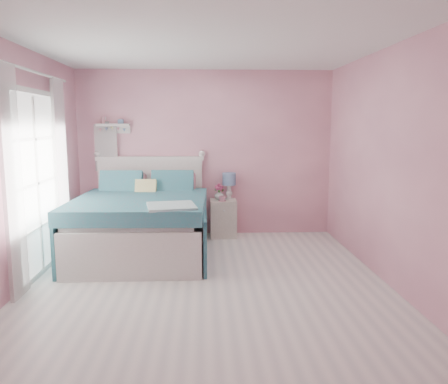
{
  "coord_description": "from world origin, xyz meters",
  "views": [
    {
      "loc": [
        -0.04,
        -4.7,
        1.75
      ],
      "look_at": [
        0.24,
        1.2,
        0.84
      ],
      "focal_mm": 35.0,
      "sensor_mm": 36.0,
      "label": 1
    }
  ],
  "objects": [
    {
      "name": "teacup",
      "position": [
        0.24,
        1.92,
        0.63
      ],
      "size": [
        0.1,
        0.1,
        0.08
      ],
      "primitive_type": "imported",
      "rotation": [
        0.0,
        0.0,
        -0.0
      ],
      "color": "pink",
      "rests_on": "nightstand"
    },
    {
      "name": "nightstand",
      "position": [
        0.27,
        2.03,
        0.29
      ],
      "size": [
        0.41,
        0.4,
        0.59
      ],
      "color": "beige",
      "rests_on": "floor"
    },
    {
      "name": "curtain_far",
      "position": [
        -1.92,
        1.14,
        1.18
      ],
      "size": [
        0.04,
        0.4,
        2.32
      ],
      "primitive_type": "cube",
      "color": "white",
      "rests_on": "floor"
    },
    {
      "name": "bed",
      "position": [
        -0.88,
        1.16,
        0.42
      ],
      "size": [
        1.77,
        2.2,
        1.26
      ],
      "rotation": [
        0.0,
        0.0,
        -0.03
      ],
      "color": "silver",
      "rests_on": "floor"
    },
    {
      "name": "room_shell",
      "position": [
        0.0,
        0.0,
        1.58
      ],
      "size": [
        4.5,
        4.5,
        4.5
      ],
      "color": "#BD788D",
      "rests_on": "floor"
    },
    {
      "name": "curtain_near",
      "position": [
        -1.92,
        -0.34,
        1.18
      ],
      "size": [
        0.04,
        0.4,
        2.32
      ],
      "primitive_type": "cube",
      "color": "white",
      "rests_on": "floor"
    },
    {
      "name": "vase",
      "position": [
        0.21,
        2.07,
        0.66
      ],
      "size": [
        0.17,
        0.17,
        0.16
      ],
      "primitive_type": "imported",
      "rotation": [
        0.0,
        0.0,
        0.16
      ],
      "color": "silver",
      "rests_on": "nightstand"
    },
    {
      "name": "table_lamp",
      "position": [
        0.36,
        2.09,
        0.88
      ],
      "size": [
        0.21,
        0.21,
        0.42
      ],
      "color": "white",
      "rests_on": "nightstand"
    },
    {
      "name": "french_door",
      "position": [
        -1.97,
        0.4,
        1.07
      ],
      "size": [
        0.04,
        1.32,
        2.16
      ],
      "color": "silver",
      "rests_on": "floor"
    },
    {
      "name": "hanging_dress",
      "position": [
        -1.55,
        2.18,
        1.4
      ],
      "size": [
        0.34,
        0.03,
        0.72
      ],
      "primitive_type": "cube",
      "color": "white",
      "rests_on": "room_shell"
    },
    {
      "name": "wall_shelf",
      "position": [
        -1.43,
        2.19,
        1.73
      ],
      "size": [
        0.5,
        0.15,
        0.25
      ],
      "color": "silver",
      "rests_on": "room_shell"
    },
    {
      "name": "floor",
      "position": [
        0.0,
        0.0,
        0.0
      ],
      "size": [
        4.5,
        4.5,
        0.0
      ],
      "primitive_type": "plane",
      "color": "white",
      "rests_on": "ground"
    },
    {
      "name": "roses",
      "position": [
        0.2,
        2.07,
        0.78
      ],
      "size": [
        0.14,
        0.11,
        0.12
      ],
      "color": "#BF4170",
      "rests_on": "vase"
    }
  ]
}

